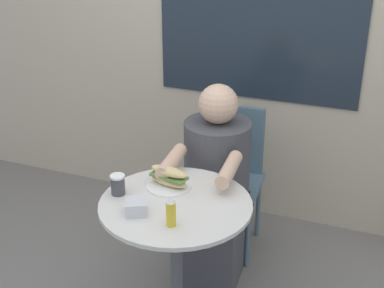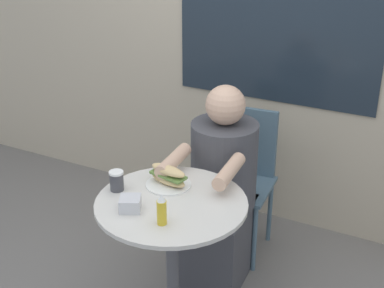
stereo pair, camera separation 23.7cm
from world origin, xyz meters
name	(u,v)px [view 2 (the right image)]	position (x,y,z in m)	size (l,w,h in m)	color
storefront_wall	(278,7)	(0.00, 1.30, 1.40)	(8.00, 0.09, 2.80)	#B7A88E
cafe_table	(172,240)	(0.00, 0.00, 0.55)	(0.69, 0.69, 0.76)	beige
diner_chair	(243,167)	(-0.01, 0.88, 0.52)	(0.41, 0.41, 0.87)	slate
seated_diner	(220,199)	(0.00, 0.53, 0.48)	(0.40, 0.66, 1.13)	#424247
sandwich_on_plate	(168,177)	(-0.09, 0.12, 0.80)	(0.21, 0.21, 0.10)	white
drink_cup	(117,181)	(-0.27, -0.02, 0.80)	(0.07, 0.07, 0.10)	#424247
napkin_box	(130,204)	(-0.12, -0.14, 0.79)	(0.12, 0.12, 0.06)	silver
condiment_bottle	(162,210)	(0.05, -0.17, 0.82)	(0.04, 0.04, 0.14)	gold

